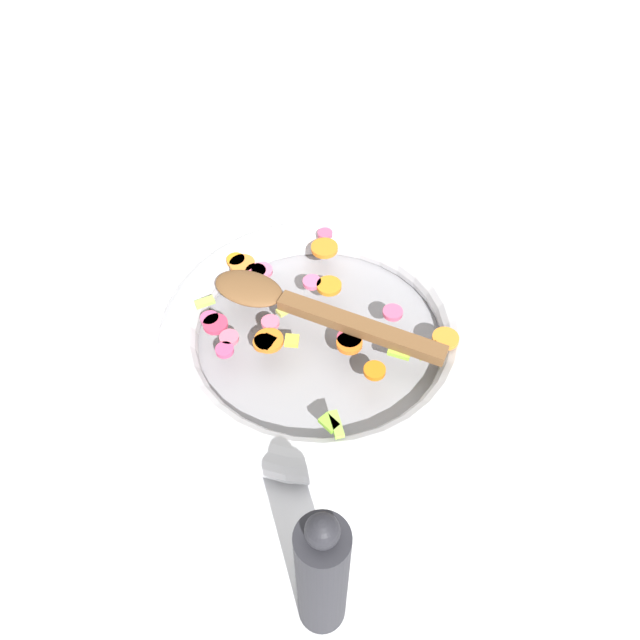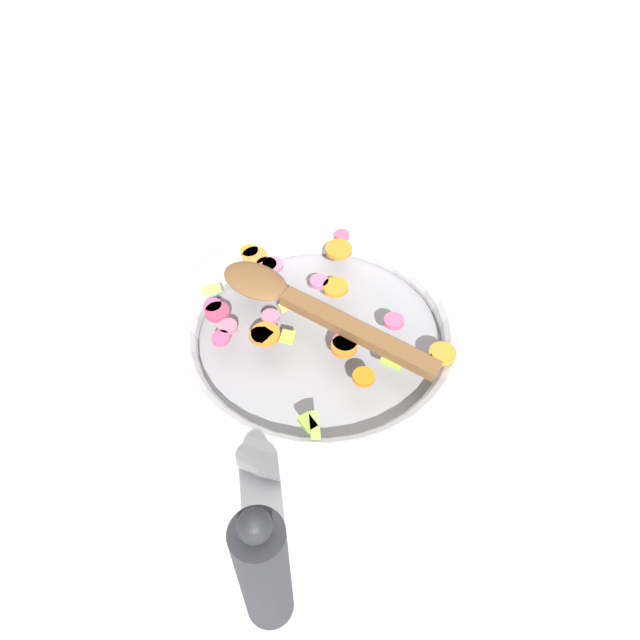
# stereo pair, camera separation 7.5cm
# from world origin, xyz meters

# --- Properties ---
(ground_plane) EXTENTS (4.00, 4.00, 0.00)m
(ground_plane) POSITION_xyz_m (0.00, 0.00, 0.00)
(ground_plane) COLOR silver
(skillet) EXTENTS (0.40, 0.40, 0.05)m
(skillet) POSITION_xyz_m (0.00, 0.00, 0.02)
(skillet) COLOR gray
(skillet) RESTS_ON ground_plane
(chopped_vegetables) EXTENTS (0.31, 0.28, 0.01)m
(chopped_vegetables) POSITION_xyz_m (-0.02, -0.02, 0.05)
(chopped_vegetables) COLOR orange
(chopped_vegetables) RESTS_ON skillet
(wooden_spoon) EXTENTS (0.25, 0.23, 0.01)m
(wooden_spoon) POSITION_xyz_m (-0.02, -0.02, 0.06)
(wooden_spoon) COLOR brown
(wooden_spoon) RESTS_ON chopped_vegetables
(pepper_mill) EXTENTS (0.04, 0.04, 0.20)m
(pepper_mill) POSITION_xyz_m (0.29, -0.12, 0.09)
(pepper_mill) COLOR #232328
(pepper_mill) RESTS_ON ground_plane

